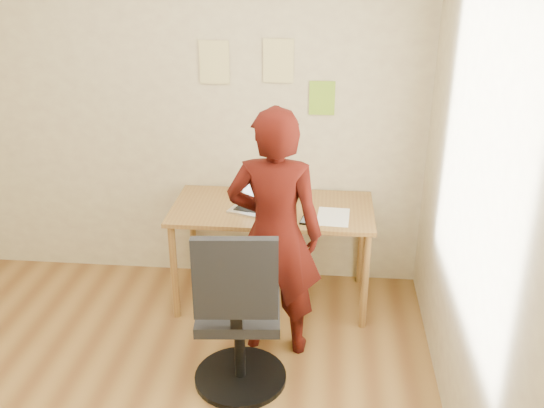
# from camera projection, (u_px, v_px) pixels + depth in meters

# --- Properties ---
(room) EXTENTS (3.58, 3.58, 2.78)m
(room) POSITION_uv_depth(u_px,v_px,m) (98.00, 200.00, 2.78)
(room) COLOR brown
(room) RESTS_ON ground
(desk) EXTENTS (1.40, 0.70, 0.74)m
(desk) POSITION_uv_depth(u_px,v_px,m) (272.00, 218.00, 4.25)
(desk) COLOR olive
(desk) RESTS_ON ground
(laptop) EXTENTS (0.38, 0.36, 0.22)m
(laptop) POSITION_uv_depth(u_px,v_px,m) (257.00, 201.00, 4.19)
(laptop) COLOR silver
(laptop) RESTS_ON desk
(paper_sheet) EXTENTS (0.23, 0.32, 0.00)m
(paper_sheet) POSITION_uv_depth(u_px,v_px,m) (333.00, 217.00, 4.07)
(paper_sheet) COLOR white
(paper_sheet) RESTS_ON desk
(phone) EXTENTS (0.09, 0.14, 0.01)m
(phone) POSITION_uv_depth(u_px,v_px,m) (306.00, 220.00, 4.01)
(phone) COLOR black
(phone) RESTS_ON desk
(wall_note_left) EXTENTS (0.21, 0.00, 0.30)m
(wall_note_left) POSITION_uv_depth(u_px,v_px,m) (214.00, 62.00, 4.22)
(wall_note_left) COLOR #E1D286
(wall_note_left) RESTS_ON room
(wall_note_mid) EXTENTS (0.21, 0.00, 0.30)m
(wall_note_mid) POSITION_uv_depth(u_px,v_px,m) (278.00, 61.00, 4.17)
(wall_note_mid) COLOR #E1D286
(wall_note_mid) RESTS_ON room
(wall_note_right) EXTENTS (0.18, 0.00, 0.24)m
(wall_note_right) POSITION_uv_depth(u_px,v_px,m) (322.00, 98.00, 4.24)
(wall_note_right) COLOR #86BB2A
(wall_note_right) RESTS_ON room
(office_chair) EXTENTS (0.56, 0.56, 1.07)m
(office_chair) POSITION_uv_depth(u_px,v_px,m) (238.00, 322.00, 3.43)
(office_chair) COLOR black
(office_chair) RESTS_ON ground
(person) EXTENTS (0.61, 0.42, 1.61)m
(person) POSITION_uv_depth(u_px,v_px,m) (275.00, 235.00, 3.68)
(person) COLOR #3A0C08
(person) RESTS_ON ground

